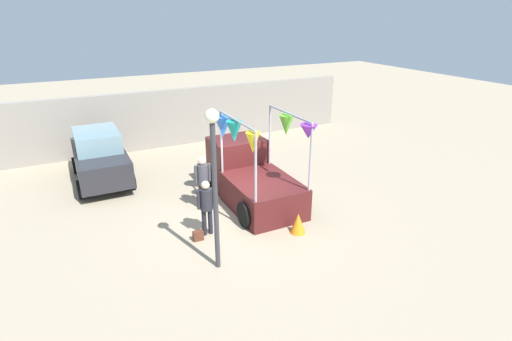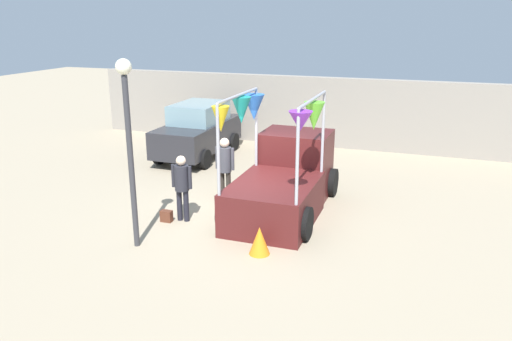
{
  "view_description": "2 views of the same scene",
  "coord_description": "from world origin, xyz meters",
  "px_view_note": "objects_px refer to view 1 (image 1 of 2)",
  "views": [
    {
      "loc": [
        -4.42,
        -10.23,
        5.9
      ],
      "look_at": [
        0.42,
        -0.47,
        1.51
      ],
      "focal_mm": 28.0,
      "sensor_mm": 36.0,
      "label": 1
    },
    {
      "loc": [
        4.12,
        -10.81,
        4.74
      ],
      "look_at": [
        0.5,
        -0.54,
        1.37
      ],
      "focal_mm": 35.0,
      "sensor_mm": 36.0,
      "label": 2
    }
  ],
  "objects_px": {
    "person_vendor": "(203,178)",
    "handbag": "(198,236)",
    "parked_car": "(100,156)",
    "street_lamp": "(214,169)",
    "folded_kite_bundle_tangerine": "(298,223)",
    "vendor_truck": "(249,173)",
    "person_customer": "(206,203)"
  },
  "relations": [
    {
      "from": "parked_car",
      "to": "folded_kite_bundle_tangerine",
      "type": "height_order",
      "value": "parked_car"
    },
    {
      "from": "parked_car",
      "to": "street_lamp",
      "type": "distance_m",
      "value": 7.39
    },
    {
      "from": "vendor_truck",
      "to": "folded_kite_bundle_tangerine",
      "type": "xyz_separation_m",
      "value": [
        0.24,
        -2.73,
        -0.57
      ]
    },
    {
      "from": "person_vendor",
      "to": "handbag",
      "type": "relative_size",
      "value": 6.21
    },
    {
      "from": "street_lamp",
      "to": "folded_kite_bundle_tangerine",
      "type": "bearing_deg",
      "value": 10.88
    },
    {
      "from": "person_vendor",
      "to": "handbag",
      "type": "xyz_separation_m",
      "value": [
        -0.8,
        -1.76,
        -0.92
      ]
    },
    {
      "from": "parked_car",
      "to": "folded_kite_bundle_tangerine",
      "type": "xyz_separation_m",
      "value": [
        4.5,
        -6.45,
        -0.64
      ]
    },
    {
      "from": "folded_kite_bundle_tangerine",
      "to": "street_lamp",
      "type": "bearing_deg",
      "value": -169.12
    },
    {
      "from": "street_lamp",
      "to": "handbag",
      "type": "bearing_deg",
      "value": 91.94
    },
    {
      "from": "handbag",
      "to": "street_lamp",
      "type": "height_order",
      "value": "street_lamp"
    },
    {
      "from": "parked_car",
      "to": "person_vendor",
      "type": "bearing_deg",
      "value": -55.51
    },
    {
      "from": "person_vendor",
      "to": "folded_kite_bundle_tangerine",
      "type": "relative_size",
      "value": 2.9
    },
    {
      "from": "folded_kite_bundle_tangerine",
      "to": "parked_car",
      "type": "bearing_deg",
      "value": 124.86
    },
    {
      "from": "parked_car",
      "to": "street_lamp",
      "type": "xyz_separation_m",
      "value": [
        1.87,
        -6.96,
        1.64
      ]
    },
    {
      "from": "person_vendor",
      "to": "folded_kite_bundle_tangerine",
      "type": "distance_m",
      "value": 3.32
    },
    {
      "from": "person_vendor",
      "to": "street_lamp",
      "type": "xyz_separation_m",
      "value": [
        -0.75,
        -3.14,
        1.53
      ]
    },
    {
      "from": "street_lamp",
      "to": "folded_kite_bundle_tangerine",
      "type": "height_order",
      "value": "street_lamp"
    },
    {
      "from": "vendor_truck",
      "to": "handbag",
      "type": "bearing_deg",
      "value": -142.69
    },
    {
      "from": "person_vendor",
      "to": "person_customer",
      "type": "bearing_deg",
      "value": -106.12
    },
    {
      "from": "person_vendor",
      "to": "parked_car",
      "type": "bearing_deg",
      "value": 124.49
    },
    {
      "from": "handbag",
      "to": "vendor_truck",
      "type": "bearing_deg",
      "value": 37.31
    },
    {
      "from": "person_customer",
      "to": "person_vendor",
      "type": "distance_m",
      "value": 1.63
    },
    {
      "from": "vendor_truck",
      "to": "street_lamp",
      "type": "distance_m",
      "value": 4.37
    },
    {
      "from": "parked_car",
      "to": "street_lamp",
      "type": "relative_size",
      "value": 1.01
    },
    {
      "from": "vendor_truck",
      "to": "street_lamp",
      "type": "relative_size",
      "value": 1.04
    },
    {
      "from": "vendor_truck",
      "to": "parked_car",
      "type": "distance_m",
      "value": 5.66
    },
    {
      "from": "vendor_truck",
      "to": "person_vendor",
      "type": "distance_m",
      "value": 1.64
    },
    {
      "from": "handbag",
      "to": "person_vendor",
      "type": "bearing_deg",
      "value": 65.55
    },
    {
      "from": "street_lamp",
      "to": "folded_kite_bundle_tangerine",
      "type": "xyz_separation_m",
      "value": [
        2.63,
        0.51,
        -2.29
      ]
    },
    {
      "from": "parked_car",
      "to": "person_vendor",
      "type": "distance_m",
      "value": 4.64
    },
    {
      "from": "person_customer",
      "to": "person_vendor",
      "type": "xyz_separation_m",
      "value": [
        0.45,
        1.56,
        0.07
      ]
    },
    {
      "from": "person_vendor",
      "to": "folded_kite_bundle_tangerine",
      "type": "height_order",
      "value": "person_vendor"
    }
  ]
}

